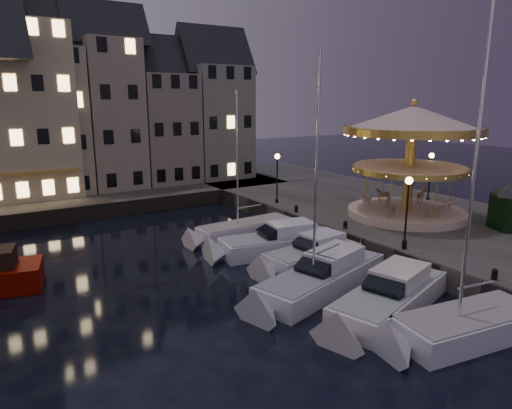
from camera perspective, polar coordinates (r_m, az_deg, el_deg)
ground at (r=24.05m, az=8.36°, el=-11.46°), size 160.00×160.00×0.00m
quay_east at (r=37.41m, az=18.81°, el=-1.97°), size 16.00×56.00×1.30m
quay_north at (r=45.86m, az=-23.51°, el=0.34°), size 44.00×12.00×1.30m
quaywall_e at (r=31.76m, az=9.62°, el=-4.08°), size 0.15×44.00×1.30m
quaywall_n at (r=40.45m, az=-19.34°, el=-0.90°), size 48.00×0.15×1.30m
streetlamp_b at (r=28.43m, az=18.42°, el=0.41°), size 0.44×0.44×4.17m
streetlamp_c at (r=38.23m, az=2.66°, el=4.20°), size 0.44×0.44×4.17m
streetlamp_d at (r=41.45m, az=20.96°, el=4.05°), size 0.44×0.44×4.17m
bollard_a at (r=25.37m, az=27.67°, el=-7.65°), size 0.30×0.30×0.57m
bollard_b at (r=28.28m, az=18.06°, el=-4.70°), size 0.30×0.30×0.57m
bollard_c at (r=31.53m, az=11.11°, el=-2.46°), size 0.30×0.30×0.57m
bollard_d at (r=35.58m, az=5.05°, el=-0.48°), size 0.30×0.30×0.57m
townhouse_nc at (r=46.90m, az=-24.83°, el=10.53°), size 6.82×8.00×14.80m
townhouse_nd at (r=48.02m, az=-17.96°, el=11.73°), size 5.50×8.00×15.80m
townhouse_ne at (r=49.73m, az=-11.67°, el=10.38°), size 6.16×8.00×12.80m
townhouse_nf at (r=52.16m, az=-5.36°, el=11.26°), size 6.82×8.00×13.80m
motorboat_a at (r=21.56m, az=24.01°, el=-13.99°), size 7.84×3.61×12.98m
motorboat_b at (r=22.86m, az=16.00°, el=-11.44°), size 8.92×4.95×2.15m
motorboat_c at (r=24.52m, az=7.81°, el=-9.21°), size 9.83×5.03×13.11m
motorboat_d at (r=27.71m, az=6.52°, el=-6.59°), size 7.36×3.01×2.15m
motorboat_e at (r=30.09m, az=2.13°, el=-4.88°), size 8.83×3.78×2.15m
motorboat_f at (r=33.13m, az=-2.05°, el=-3.39°), size 8.47×2.58×11.22m
carousel at (r=35.21m, az=18.88°, el=7.61°), size 9.86×9.86×8.63m
ticket_kiosk at (r=34.90m, az=29.36°, el=0.73°), size 3.11×3.11×3.65m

